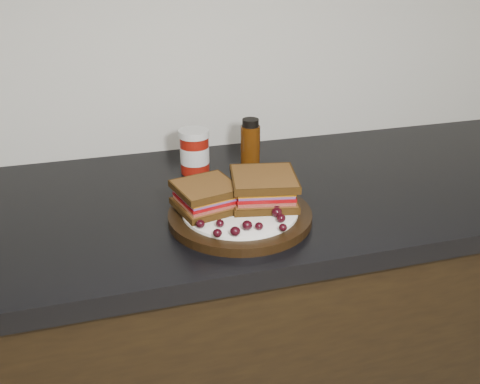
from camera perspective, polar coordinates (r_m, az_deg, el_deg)
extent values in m
cube|color=black|center=(1.39, -11.61, -19.23)|extent=(3.96, 0.58, 0.86)
cube|color=black|center=(1.13, -13.58, -2.67)|extent=(3.98, 0.60, 0.04)
cylinder|color=black|center=(1.04, 0.00, -2.53)|extent=(0.28, 0.28, 0.02)
ellipsoid|color=black|center=(0.97, -4.25, -3.42)|extent=(0.02, 0.02, 0.02)
ellipsoid|color=black|center=(0.97, -2.15, -3.36)|extent=(0.02, 0.02, 0.01)
ellipsoid|color=black|center=(0.94, -2.42, -4.39)|extent=(0.02, 0.02, 0.02)
ellipsoid|color=black|center=(0.94, -0.52, -4.21)|extent=(0.02, 0.02, 0.02)
ellipsoid|color=black|center=(0.96, 0.77, -3.57)|extent=(0.02, 0.02, 0.02)
ellipsoid|color=black|center=(0.96, 2.05, -3.66)|extent=(0.02, 0.02, 0.01)
ellipsoid|color=black|center=(0.96, 4.60, -3.79)|extent=(0.02, 0.02, 0.01)
ellipsoid|color=black|center=(0.99, 4.39, -2.80)|extent=(0.02, 0.02, 0.02)
ellipsoid|color=black|center=(1.01, 3.94, -2.17)|extent=(0.02, 0.02, 0.02)
ellipsoid|color=black|center=(1.02, 3.90, -1.80)|extent=(0.02, 0.02, 0.02)
ellipsoid|color=black|center=(1.06, 3.99, -0.79)|extent=(0.02, 0.02, 0.02)
ellipsoid|color=black|center=(1.07, 2.86, -0.45)|extent=(0.02, 0.02, 0.02)
ellipsoid|color=black|center=(1.08, 2.73, -0.29)|extent=(0.02, 0.02, 0.02)
ellipsoid|color=black|center=(1.08, -3.32, -0.22)|extent=(0.02, 0.02, 0.02)
ellipsoid|color=black|center=(1.05, -3.94, -0.98)|extent=(0.01, 0.01, 0.01)
ellipsoid|color=black|center=(1.04, -2.99, -1.32)|extent=(0.02, 0.02, 0.02)
ellipsoid|color=black|center=(1.01, -4.39, -2.17)|extent=(0.02, 0.02, 0.02)
ellipsoid|color=black|center=(1.07, -3.06, -0.60)|extent=(0.02, 0.02, 0.02)
ellipsoid|color=black|center=(1.04, -5.00, -1.21)|extent=(0.02, 0.02, 0.02)
ellipsoid|color=black|center=(1.02, -4.67, -1.79)|extent=(0.02, 0.02, 0.02)
cylinder|color=maroon|center=(1.25, -4.87, 4.34)|extent=(0.09, 0.09, 0.10)
cylinder|color=#432006|center=(1.25, 1.11, 5.01)|extent=(0.05, 0.05, 0.13)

